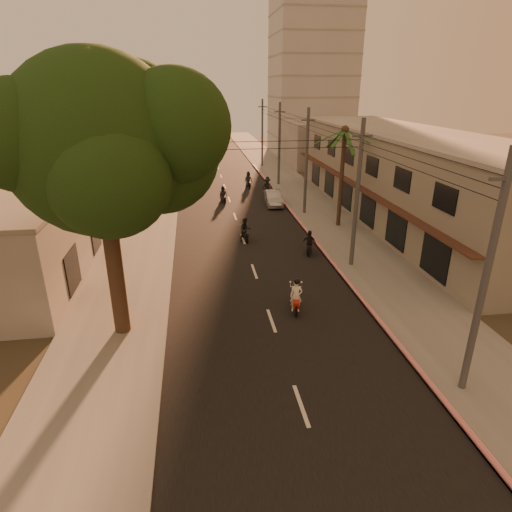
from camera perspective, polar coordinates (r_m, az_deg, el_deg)
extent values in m
plane|color=#383023|center=(19.40, 3.14, -11.59)|extent=(160.00, 160.00, 0.00)
cube|color=black|center=(37.55, -2.80, 5.29)|extent=(10.00, 140.00, 0.02)
cube|color=slate|center=(38.93, 8.30, 5.77)|extent=(5.00, 140.00, 0.12)
cube|color=slate|center=(37.62, -14.29, 4.74)|extent=(5.00, 140.00, 0.12)
cube|color=red|center=(33.69, 6.72, 3.37)|extent=(0.20, 60.00, 0.20)
cube|color=gray|center=(38.71, 18.84, 9.99)|extent=(8.00, 34.00, 7.00)
cube|color=#A9A399|center=(38.20, 19.52, 15.34)|extent=(8.20, 34.20, 0.30)
cube|color=#46281C|center=(37.06, 12.73, 9.50)|extent=(0.80, 34.00, 0.12)
cube|color=#A9A399|center=(32.73, -27.04, 4.95)|extent=(8.00, 24.00, 5.00)
cube|color=gray|center=(32.18, -27.83, 9.37)|extent=(8.20, 24.20, 0.20)
cube|color=#B7B5B2|center=(74.49, 7.47, 24.21)|extent=(12.00, 12.00, 28.00)
cylinder|color=black|center=(19.77, -18.21, -2.18)|extent=(0.70, 0.70, 6.00)
cylinder|color=black|center=(19.05, -16.70, 6.70)|extent=(1.22, 2.17, 3.04)
cylinder|color=black|center=(18.60, -21.33, 6.41)|extent=(1.31, 1.49, 2.73)
sphere|color=black|center=(18.35, -20.26, 13.73)|extent=(7.20, 7.20, 7.20)
sphere|color=black|center=(19.10, -12.87, 13.25)|extent=(5.20, 5.20, 5.20)
sphere|color=black|center=(19.59, -24.97, 12.61)|extent=(4.80, 4.80, 4.80)
sphere|color=black|center=(16.62, -18.97, 10.01)|extent=(4.60, 4.60, 4.60)
sphere|color=black|center=(17.43, -10.81, 16.61)|extent=(4.40, 4.40, 4.40)
sphere|color=black|center=(17.79, -28.99, 13.82)|extent=(4.00, 4.00, 4.00)
sphere|color=black|center=(20.43, -15.93, 18.03)|extent=(4.40, 4.40, 4.40)
cylinder|color=black|center=(34.51, 11.30, 9.91)|extent=(0.32, 0.32, 7.60)
sphere|color=black|center=(33.95, 11.79, 16.19)|extent=(0.60, 0.60, 0.60)
cylinder|color=#38383A|center=(16.43, 28.20, -3.00)|extent=(0.26, 0.26, 9.00)
cube|color=#38383A|center=(15.45, 30.51, 8.89)|extent=(1.20, 0.12, 0.12)
cylinder|color=#38383A|center=(26.42, 13.31, 7.73)|extent=(0.26, 0.26, 9.00)
cube|color=#38383A|center=(25.83, 14.00, 15.27)|extent=(1.20, 0.12, 0.12)
cylinder|color=#38383A|center=(37.61, 6.73, 12.22)|extent=(0.26, 0.26, 9.00)
cube|color=#38383A|center=(37.20, 6.97, 17.54)|extent=(1.20, 0.12, 0.12)
cylinder|color=#38383A|center=(49.18, 3.11, 14.57)|extent=(0.26, 0.26, 9.00)
cube|color=#38383A|center=(48.87, 3.20, 18.65)|extent=(1.20, 0.12, 0.12)
cylinder|color=#38383A|center=(60.92, 0.84, 16.00)|extent=(0.26, 0.26, 9.00)
cube|color=#38383A|center=(60.67, 0.86, 19.29)|extent=(1.20, 0.12, 0.12)
cube|color=#A9A399|center=(63.74, 7.86, 14.70)|extent=(8.00, 14.00, 6.00)
cube|color=#A9A399|center=(51.68, -20.42, 11.04)|extent=(8.00, 14.00, 4.40)
cube|color=#A9A399|center=(69.06, -17.69, 14.87)|extent=(8.00, 14.00, 7.00)
cylinder|color=black|center=(22.50, 5.26, -5.78)|extent=(0.21, 0.58, 0.57)
cylinder|color=black|center=(21.38, 5.38, -7.35)|extent=(0.21, 0.58, 0.57)
cube|color=#AC1B0D|center=(21.74, 5.35, -6.01)|extent=(0.49, 1.15, 0.30)
cube|color=#AC1B0D|center=(22.12, 5.32, -5.05)|extent=(0.32, 0.16, 0.61)
cylinder|color=silver|center=(22.07, 5.34, -4.09)|extent=(0.55, 0.15, 0.04)
imported|color=white|center=(21.61, 5.38, -5.32)|extent=(0.77, 0.64, 1.70)
sphere|color=black|center=(21.26, 5.45, -3.40)|extent=(0.30, 0.30, 0.30)
sphere|color=silver|center=(21.94, 4.62, -3.50)|extent=(0.12, 0.12, 0.12)
sphere|color=silver|center=(21.96, 6.10, -3.53)|extent=(0.12, 0.12, 0.12)
cylinder|color=black|center=(32.11, -1.69, 2.93)|extent=(0.15, 0.57, 0.57)
cylinder|color=black|center=(30.94, -1.23, 2.19)|extent=(0.15, 0.57, 0.57)
cube|color=black|center=(31.37, -1.44, 2.99)|extent=(0.37, 1.13, 0.30)
cube|color=black|center=(31.79, -1.63, 3.54)|extent=(0.31, 0.13, 0.61)
cylinder|color=silver|center=(31.79, -1.68, 4.21)|extent=(0.56, 0.09, 0.04)
imported|color=black|center=(31.27, -1.45, 3.50)|extent=(0.93, 0.78, 1.70)
sphere|color=black|center=(31.03, -1.46, 4.90)|extent=(0.30, 0.30, 0.30)
cylinder|color=black|center=(29.86, 7.14, 1.24)|extent=(0.25, 0.53, 0.52)
cylinder|color=black|center=(28.77, 7.00, 0.43)|extent=(0.25, 0.53, 0.52)
cube|color=black|center=(29.16, 7.08, 1.26)|extent=(0.57, 1.06, 0.28)
cube|color=black|center=(29.55, 7.15, 1.83)|extent=(0.30, 0.18, 0.56)
cylinder|color=silver|center=(29.55, 7.20, 2.50)|extent=(0.50, 0.20, 0.04)
imported|color=black|center=(29.07, 7.11, 1.76)|extent=(1.15, 0.94, 1.57)
sphere|color=black|center=(28.82, 7.18, 3.14)|extent=(0.28, 0.28, 0.28)
cylinder|color=black|center=(42.70, -4.61, 7.64)|extent=(0.20, 0.54, 0.53)
cylinder|color=black|center=(41.58, -4.18, 7.26)|extent=(0.20, 0.54, 0.53)
cube|color=black|center=(42.01, -4.39, 7.77)|extent=(0.46, 1.08, 0.29)
cube|color=black|center=(42.42, -4.56, 8.10)|extent=(0.30, 0.15, 0.57)
cylinder|color=silver|center=(42.45, -4.62, 8.58)|extent=(0.52, 0.14, 0.04)
imported|color=black|center=(41.94, -4.40, 8.14)|extent=(0.97, 0.80, 1.60)
sphere|color=black|center=(41.77, -4.43, 9.14)|extent=(0.29, 0.29, 0.29)
cylinder|color=black|center=(45.75, 1.33, 8.71)|extent=(0.12, 0.62, 0.61)
cylinder|color=black|center=(44.45, 1.67, 8.32)|extent=(0.12, 0.62, 0.61)
cube|color=black|center=(44.95, 1.52, 8.86)|extent=(0.33, 1.21, 0.33)
cube|color=black|center=(45.44, 1.39, 9.22)|extent=(0.33, 0.12, 0.66)
cylinder|color=silver|center=(45.49, 1.36, 9.72)|extent=(0.60, 0.05, 0.04)
imported|color=black|center=(44.88, 1.53, 9.26)|extent=(1.22, 0.74, 1.84)
sphere|color=black|center=(44.70, 1.54, 10.35)|extent=(0.33, 0.33, 0.33)
imported|color=#9C9EA4|center=(41.11, 2.37, 7.74)|extent=(2.01, 4.35, 1.37)
cylinder|color=black|center=(49.02, -1.18, 9.58)|extent=(0.13, 0.59, 0.58)
cylinder|color=black|center=(47.77, -0.91, 9.26)|extent=(0.13, 0.59, 0.58)
cube|color=black|center=(48.26, -1.03, 9.73)|extent=(0.34, 1.16, 0.31)
cube|color=black|center=(48.73, -1.14, 10.04)|extent=(0.32, 0.12, 0.63)
cylinder|color=silver|center=(48.78, -1.17, 10.49)|extent=(0.57, 0.07, 0.04)
imported|color=black|center=(48.20, -1.03, 10.08)|extent=(0.91, 0.63, 1.75)
sphere|color=black|center=(48.04, -1.04, 11.05)|extent=(0.31, 0.31, 0.31)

